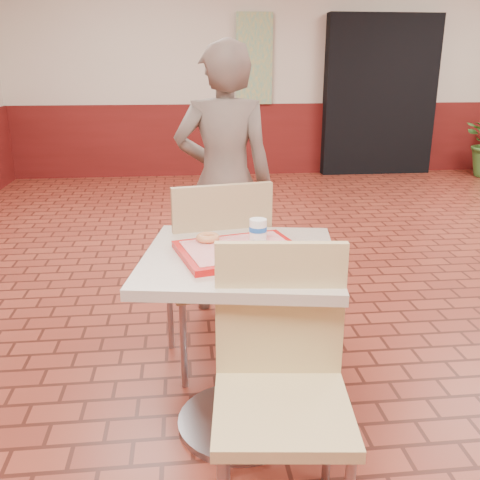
{
  "coord_description": "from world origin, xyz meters",
  "views": [
    {
      "loc": [
        -1.63,
        -2.72,
        1.53
      ],
      "look_at": [
        -1.41,
        -0.72,
        0.87
      ],
      "focal_mm": 40.0,
      "sensor_mm": 36.0,
      "label": 1
    }
  ],
  "objects": [
    {
      "name": "chair_main_back",
      "position": [
        -1.47,
        -0.24,
        0.57
      ],
      "size": [
        0.54,
        0.54,
        1.01
      ],
      "rotation": [
        0.0,
        0.0,
        3.32
      ],
      "color": "tan",
      "rests_on": "ground"
    },
    {
      "name": "chair_main_front",
      "position": [
        -1.32,
        -1.18,
        0.54
      ],
      "size": [
        0.49,
        0.49,
        0.97
      ],
      "rotation": [
        0.0,
        0.0,
        -0.11
      ],
      "color": "#D5BB7F",
      "rests_on": "ground"
    },
    {
      "name": "customer",
      "position": [
        -1.37,
        0.53,
        0.84
      ],
      "size": [
        0.63,
        0.43,
        1.67
      ],
      "primitive_type": "imported",
      "rotation": [
        0.0,
        0.0,
        3.1
      ],
      "color": "#6E5E55",
      "rests_on": "ground"
    },
    {
      "name": "ring_donut",
      "position": [
        -1.53,
        -0.63,
        0.85
      ],
      "size": [
        0.1,
        0.1,
        0.03
      ],
      "primitive_type": "torus",
      "rotation": [
        0.0,
        0.0,
        -0.04
      ],
      "color": "#D3834D",
      "rests_on": "serving_tray"
    },
    {
      "name": "main_table",
      "position": [
        -1.41,
        -0.72,
        0.54
      ],
      "size": [
        0.76,
        0.76,
        0.81
      ],
      "rotation": [
        0.0,
        0.0,
        -0.17
      ],
      "color": "#B8A694",
      "rests_on": "ground"
    },
    {
      "name": "long_john_donut",
      "position": [
        -1.32,
        -0.79,
        0.86
      ],
      "size": [
        0.15,
        0.11,
        0.04
      ],
      "rotation": [
        0.0,
        0.0,
        -0.35
      ],
      "color": "#B49534",
      "rests_on": "serving_tray"
    },
    {
      "name": "paper_cup",
      "position": [
        -1.33,
        -0.64,
        0.88
      ],
      "size": [
        0.07,
        0.07,
        0.09
      ],
      "rotation": [
        0.0,
        0.0,
        -0.25
      ],
      "color": "white",
      "rests_on": "serving_tray"
    },
    {
      "name": "serving_tray",
      "position": [
        -1.41,
        -0.72,
        0.82
      ],
      "size": [
        0.47,
        0.37,
        0.03
      ],
      "rotation": [
        0.0,
        0.0,
        0.24
      ],
      "color": "#BB0E0E",
      "rests_on": "main_table"
    },
    {
      "name": "wainscot_band",
      "position": [
        0.0,
        0.0,
        0.5
      ],
      "size": [
        8.0,
        10.0,
        1.0
      ],
      "color": "#541110",
      "rests_on": "ground"
    },
    {
      "name": "promo_poster",
      "position": [
        -0.6,
        4.94,
        1.6
      ],
      "size": [
        0.5,
        0.03,
        1.2
      ],
      "primitive_type": "cube",
      "color": "gray",
      "rests_on": "wainscot_band"
    },
    {
      "name": "corridor_doorway",
      "position": [
        1.2,
        4.88,
        1.1
      ],
      "size": [
        1.6,
        0.22,
        2.2
      ],
      "primitive_type": "cube",
      "color": "black",
      "rests_on": "ground"
    }
  ]
}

